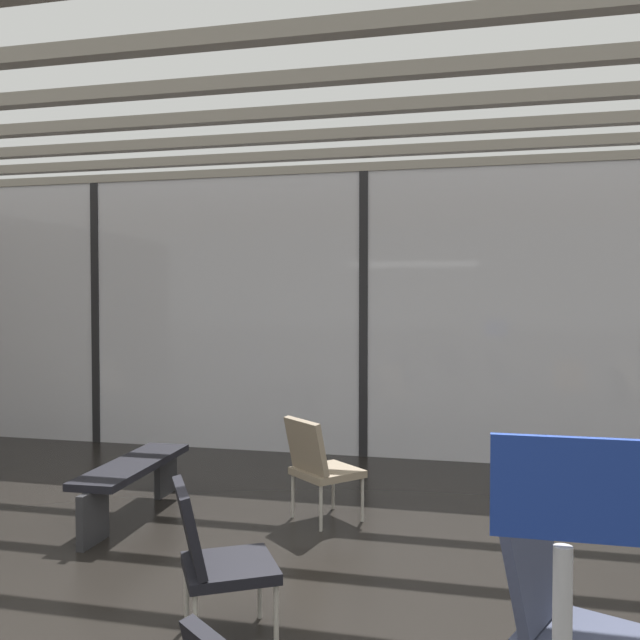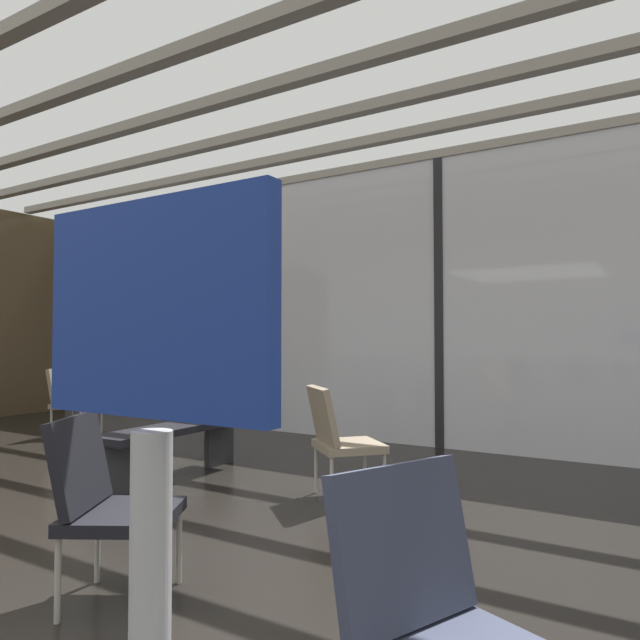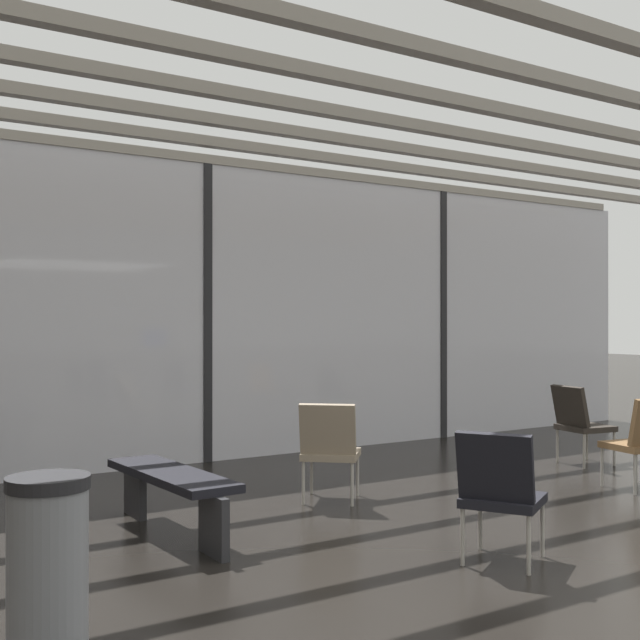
# 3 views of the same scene
# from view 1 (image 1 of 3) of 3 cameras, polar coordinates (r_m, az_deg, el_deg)

# --- Properties ---
(glass_curtain_wall) EXTENTS (14.00, 0.08, 3.34)m
(glass_curtain_wall) POSITION_cam_1_polar(r_m,az_deg,el_deg) (8.06, 3.69, 0.45)
(glass_curtain_wall) COLOR silver
(glass_curtain_wall) RESTS_ON ground
(window_mullion_0) EXTENTS (0.10, 0.12, 3.34)m
(window_mullion_0) POSITION_cam_1_polar(r_m,az_deg,el_deg) (9.32, -18.04, 0.55)
(window_mullion_0) COLOR black
(window_mullion_0) RESTS_ON ground
(window_mullion_1) EXTENTS (0.10, 0.12, 3.34)m
(window_mullion_1) POSITION_cam_1_polar(r_m,az_deg,el_deg) (8.06, 3.69, 0.45)
(window_mullion_1) COLOR black
(window_mullion_1) RESTS_ON ground
(ceiling_slats) EXTENTS (13.72, 6.72, 0.10)m
(ceiling_slats) POSITION_cam_1_polar(r_m,az_deg,el_deg) (5.08, -2.95, 19.32)
(ceiling_slats) COLOR gray
(ceiling_slats) RESTS_ON glass_curtain_wall
(parked_airplane) EXTENTS (12.20, 3.91, 3.91)m
(parked_airplane) POSITION_cam_1_polar(r_m,az_deg,el_deg) (14.59, 2.00, 2.18)
(parked_airplane) COLOR silver
(parked_airplane) RESTS_ON ground
(lounge_chair_0) EXTENTS (0.67, 0.65, 0.87)m
(lounge_chair_0) POSITION_cam_1_polar(r_m,az_deg,el_deg) (3.41, 19.51, -21.98)
(lounge_chair_0) COLOR #33384C
(lounge_chair_0) RESTS_ON ground
(lounge_chair_2) EXTENTS (0.71, 0.71, 0.87)m
(lounge_chair_2) POSITION_cam_1_polar(r_m,az_deg,el_deg) (5.82, -0.12, -11.78)
(lounge_chair_2) COLOR #7F705B
(lounge_chair_2) RESTS_ON ground
(lounge_chair_5) EXTENTS (0.70, 0.68, 0.87)m
(lounge_chair_5) POSITION_cam_1_polar(r_m,az_deg,el_deg) (3.94, -8.88, -18.56)
(lounge_chair_5) COLOR black
(lounge_chair_5) RESTS_ON ground
(waiting_bench) EXTENTS (0.46, 1.70, 0.47)m
(waiting_bench) POSITION_cam_1_polar(r_m,az_deg,el_deg) (6.19, -15.27, -12.28)
(waiting_bench) COLOR black
(waiting_bench) RESTS_ON ground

